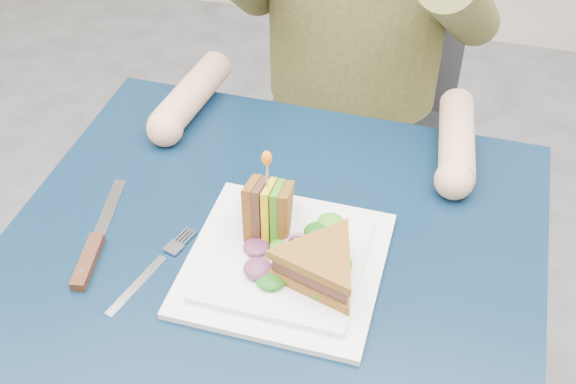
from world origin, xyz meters
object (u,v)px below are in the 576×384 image
(chair, at_px, (358,96))
(fork, at_px, (150,272))
(knife, at_px, (92,251))
(table, at_px, (263,303))
(sandwich_flat, at_px, (321,265))
(plate, at_px, (285,262))
(sandwich_upright, at_px, (268,210))

(chair, height_order, fork, chair)
(knife, bearing_deg, table, 10.34)
(chair, relative_size, sandwich_flat, 5.30)
(plate, bearing_deg, knife, -169.00)
(plate, xyz_separation_m, fork, (-0.17, -0.06, -0.01))
(table, bearing_deg, sandwich_flat, -10.79)
(sandwich_flat, xyz_separation_m, knife, (-0.32, -0.03, -0.04))
(chair, bearing_deg, knife, -107.18)
(sandwich_flat, relative_size, fork, 0.99)
(table, relative_size, sandwich_flat, 4.27)
(chair, relative_size, sandwich_upright, 6.68)
(table, distance_m, sandwich_flat, 0.15)
(fork, bearing_deg, knife, 173.66)
(plate, relative_size, sandwich_upright, 1.87)
(table, bearing_deg, plate, 15.89)
(plate, height_order, knife, plate)
(plate, height_order, sandwich_upright, sandwich_upright)
(chair, distance_m, plate, 0.73)
(plate, bearing_deg, sandwich_upright, 129.35)
(plate, bearing_deg, table, -164.11)
(sandwich_flat, xyz_separation_m, fork, (-0.23, -0.04, -0.04))
(table, relative_size, sandwich_upright, 5.39)
(chair, relative_size, fork, 5.27)
(chair, bearing_deg, sandwich_flat, -83.25)
(knife, bearing_deg, plate, 11.00)
(plate, relative_size, fork, 1.47)
(table, bearing_deg, knife, -169.66)
(sandwich_flat, height_order, sandwich_upright, sandwich_upright)
(sandwich_flat, xyz_separation_m, sandwich_upright, (-0.09, 0.07, 0.01))
(table, xyz_separation_m, plate, (0.03, 0.01, 0.09))
(fork, height_order, knife, knife)
(sandwich_flat, relative_size, sandwich_upright, 1.26)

